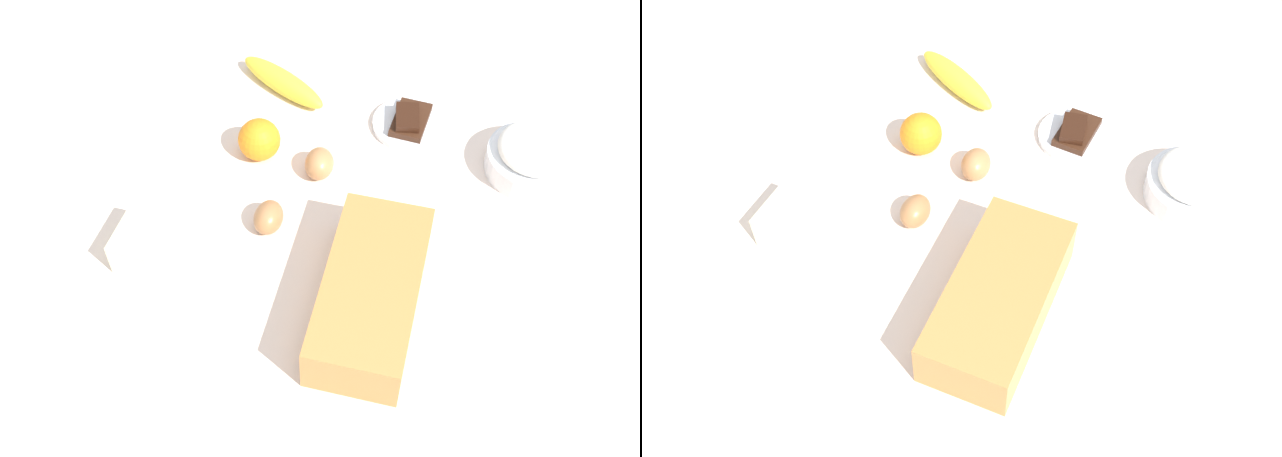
# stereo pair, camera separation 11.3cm
# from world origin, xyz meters

# --- Properties ---
(ground_plane) EXTENTS (2.40, 2.40, 0.02)m
(ground_plane) POSITION_xyz_m (0.00, 0.00, -0.01)
(ground_plane) COLOR beige
(loaf_pan) EXTENTS (0.30, 0.18, 0.08)m
(loaf_pan) POSITION_xyz_m (0.08, 0.11, 0.04)
(loaf_pan) COLOR #B77A3D
(loaf_pan) RESTS_ON ground_plane
(flour_bowl) EXTENTS (0.15, 0.15, 0.07)m
(flour_bowl) POSITION_xyz_m (-0.28, 0.25, 0.03)
(flour_bowl) COLOR white
(flour_bowl) RESTS_ON ground_plane
(banana) EXTENTS (0.10, 0.19, 0.04)m
(banana) POSITION_xyz_m (-0.29, -0.20, 0.02)
(banana) COLOR yellow
(banana) RESTS_ON ground_plane
(orange_fruit) EXTENTS (0.07, 0.07, 0.07)m
(orange_fruit) POSITION_xyz_m (-0.13, -0.17, 0.04)
(orange_fruit) COLOR orange
(orange_fruit) RESTS_ON ground_plane
(butter_block) EXTENTS (0.10, 0.08, 0.06)m
(butter_block) POSITION_xyz_m (0.13, -0.23, 0.03)
(butter_block) COLOR #F4EDB2
(butter_block) RESTS_ON ground_plane
(egg_near_butter) EXTENTS (0.07, 0.06, 0.05)m
(egg_near_butter) POSITION_xyz_m (-0.13, -0.06, 0.02)
(egg_near_butter) COLOR #B07748
(egg_near_butter) RESTS_ON ground_plane
(egg_beside_bowl) EXTENTS (0.07, 0.06, 0.04)m
(egg_beside_bowl) POSITION_xyz_m (0.00, -0.09, 0.02)
(egg_beside_bowl) COLOR #A26D42
(egg_beside_bowl) RESTS_ON ground_plane
(chocolate_plate) EXTENTS (0.13, 0.13, 0.03)m
(chocolate_plate) POSITION_xyz_m (-0.30, 0.04, 0.01)
(chocolate_plate) COLOR white
(chocolate_plate) RESTS_ON ground_plane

